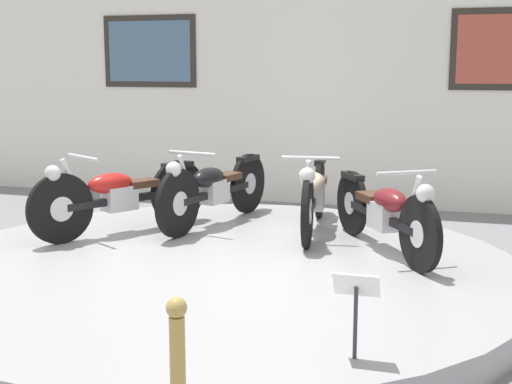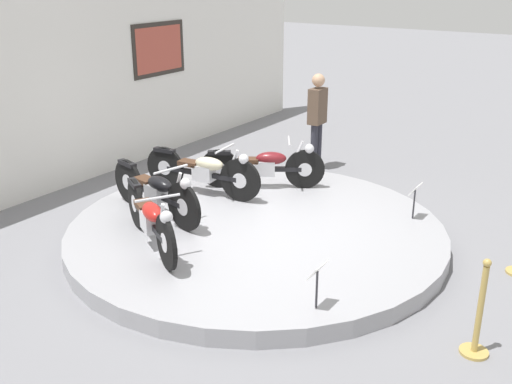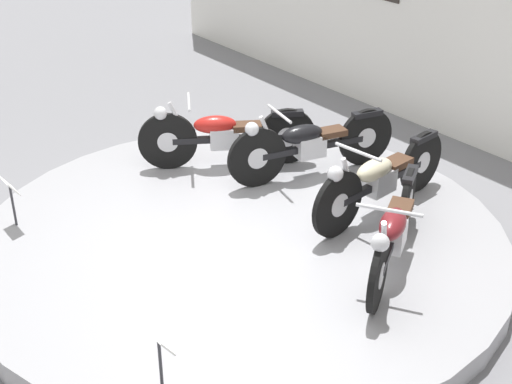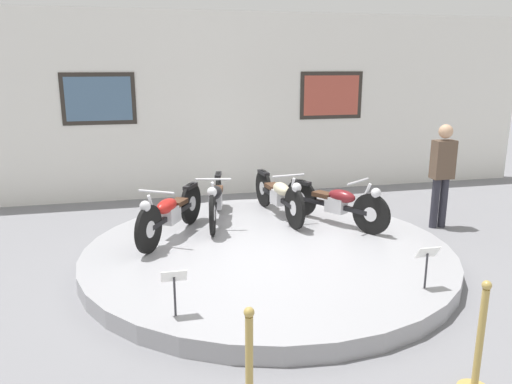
{
  "view_description": "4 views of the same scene",
  "coord_description": "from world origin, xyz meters",
  "px_view_note": "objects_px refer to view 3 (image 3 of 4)",
  "views": [
    {
      "loc": [
        1.98,
        -5.52,
        1.86
      ],
      "look_at": [
        0.29,
        0.1,
        0.82
      ],
      "focal_mm": 50.0,
      "sensor_mm": 36.0,
      "label": 1
    },
    {
      "loc": [
        -6.24,
        -4.18,
        3.53
      ],
      "look_at": [
        0.0,
        0.0,
        0.7
      ],
      "focal_mm": 42.0,
      "sensor_mm": 36.0,
      "label": 2
    },
    {
      "loc": [
        4.83,
        -3.44,
        3.77
      ],
      "look_at": [
        0.1,
        0.11,
        0.65
      ],
      "focal_mm": 50.0,
      "sensor_mm": 36.0,
      "label": 3
    },
    {
      "loc": [
        -1.68,
        -6.39,
        2.71
      ],
      "look_at": [
        -0.1,
        0.33,
        0.94
      ],
      "focal_mm": 35.0,
      "sensor_mm": 36.0,
      "label": 4
    }
  ],
  "objects_px": {
    "motorcycle_red": "(224,134)",
    "motorcycle_maroon": "(394,230)",
    "info_placard_front_centre": "(159,348)",
    "info_placard_front_left": "(11,192)",
    "motorcycle_black": "(310,142)",
    "motorcycle_cream": "(380,177)"
  },
  "relations": [
    {
      "from": "motorcycle_cream",
      "to": "info_placard_front_left",
      "type": "bearing_deg",
      "value": -122.82
    },
    {
      "from": "motorcycle_red",
      "to": "info_placard_front_centre",
      "type": "xyz_separation_m",
      "value": [
        2.72,
        -2.41,
        -0.03
      ]
    },
    {
      "from": "motorcycle_maroon",
      "to": "info_placard_front_centre",
      "type": "height_order",
      "value": "motorcycle_maroon"
    },
    {
      "from": "motorcycle_black",
      "to": "info_placard_front_centre",
      "type": "distance_m",
      "value": 3.6
    },
    {
      "from": "motorcycle_red",
      "to": "motorcycle_maroon",
      "type": "xyz_separation_m",
      "value": [
        2.6,
        -0.0,
        -0.02
      ]
    },
    {
      "from": "motorcycle_red",
      "to": "info_placard_front_left",
      "type": "bearing_deg",
      "value": -92.87
    },
    {
      "from": "motorcycle_red",
      "to": "info_placard_front_centre",
      "type": "height_order",
      "value": "motorcycle_red"
    },
    {
      "from": "motorcycle_red",
      "to": "info_placard_front_left",
      "type": "distance_m",
      "value": 2.41
    },
    {
      "from": "motorcycle_maroon",
      "to": "info_placard_front_centre",
      "type": "bearing_deg",
      "value": -87.19
    },
    {
      "from": "info_placard_front_left",
      "to": "motorcycle_red",
      "type": "bearing_deg",
      "value": 87.13
    },
    {
      "from": "motorcycle_red",
      "to": "motorcycle_black",
      "type": "bearing_deg",
      "value": 38.75
    },
    {
      "from": "info_placard_front_left",
      "to": "info_placard_front_centre",
      "type": "relative_size",
      "value": 1.0
    },
    {
      "from": "motorcycle_black",
      "to": "info_placard_front_left",
      "type": "distance_m",
      "value": 3.15
    },
    {
      "from": "motorcycle_black",
      "to": "info_placard_front_left",
      "type": "bearing_deg",
      "value": -106.35
    },
    {
      "from": "motorcycle_maroon",
      "to": "info_placard_front_centre",
      "type": "distance_m",
      "value": 2.41
    },
    {
      "from": "motorcycle_cream",
      "to": "motorcycle_maroon",
      "type": "bearing_deg",
      "value": -38.52
    },
    {
      "from": "motorcycle_cream",
      "to": "motorcycle_maroon",
      "type": "relative_size",
      "value": 1.18
    },
    {
      "from": "info_placard_front_left",
      "to": "motorcycle_cream",
      "type": "bearing_deg",
      "value": 57.18
    },
    {
      "from": "motorcycle_maroon",
      "to": "info_placard_front_left",
      "type": "xyz_separation_m",
      "value": [
        -2.72,
        -2.4,
        -0.01
      ]
    },
    {
      "from": "motorcycle_black",
      "to": "motorcycle_maroon",
      "type": "xyz_separation_m",
      "value": [
        1.83,
        -0.62,
        -0.02
      ]
    },
    {
      "from": "motorcycle_cream",
      "to": "motorcycle_maroon",
      "type": "xyz_separation_m",
      "value": [
        0.77,
        -0.61,
        -0.02
      ]
    },
    {
      "from": "motorcycle_black",
      "to": "info_placard_front_left",
      "type": "relative_size",
      "value": 3.87
    }
  ]
}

